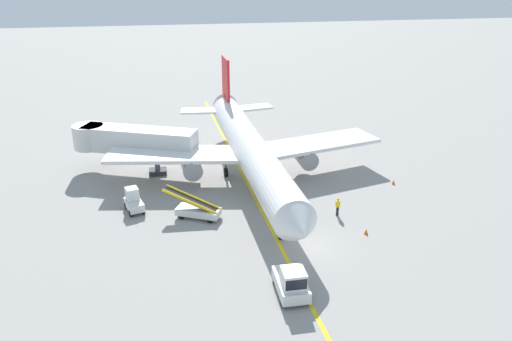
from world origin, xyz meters
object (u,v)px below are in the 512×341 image
object	(u,v)px
jet_bridge	(127,140)
belt_loader_forward_hold	(197,209)
pushback_tug	(292,282)
airliner	(249,148)
ground_crew_wing_walker	(338,206)
safety_cone_nose_left	(264,170)
baggage_tug_near_wing	(134,201)
safety_cone_nose_right	(366,232)
ground_crew_marshaller	(260,192)
safety_cone_wingtip_left	(393,182)

from	to	relation	value
jet_bridge	belt_loader_forward_hold	xyz separation A→B (m)	(6.28, -11.65, -2.77)
pushback_tug	belt_loader_forward_hold	bearing A→B (deg)	114.16
airliner	pushback_tug	xyz separation A→B (m)	(-0.41, -19.30, -2.42)
airliner	ground_crew_wing_walker	xyz separation A→B (m)	(6.29, -9.02, -2.51)
jet_bridge	pushback_tug	xyz separation A→B (m)	(11.71, -23.76, -2.55)
ground_crew_wing_walker	safety_cone_nose_left	xyz separation A→B (m)	(-4.47, 10.83, -0.69)
airliner	safety_cone_nose_left	bearing A→B (deg)	44.83
jet_bridge	belt_loader_forward_hold	distance (m)	13.52
pushback_tug	safety_cone_nose_left	xyz separation A→B (m)	(2.23, 21.11, -0.77)
pushback_tug	safety_cone_nose_left	size ratio (longest dim) A/B	8.20
airliner	baggage_tug_near_wing	xyz separation A→B (m)	(-11.30, -4.86, -2.49)
jet_bridge	safety_cone_nose_right	bearing A→B (deg)	-40.76
ground_crew_marshaller	safety_cone_nose_left	xyz separation A→B (m)	(1.71, 6.75, -0.69)
belt_loader_forward_hold	safety_cone_wingtip_left	bearing A→B (deg)	10.17
jet_bridge	pushback_tug	size ratio (longest dim) A/B	3.58
belt_loader_forward_hold	ground_crew_wing_walker	xyz separation A→B (m)	(12.13, -1.82, 0.13)
belt_loader_forward_hold	safety_cone_nose_left	world-z (taller)	belt_loader_forward_hold
airliner	safety_cone_wingtip_left	world-z (taller)	airliner
jet_bridge	baggage_tug_near_wing	xyz separation A→B (m)	(0.82, -9.31, -2.62)
ground_crew_marshaller	baggage_tug_near_wing	bearing A→B (deg)	179.59
safety_cone_nose_right	ground_crew_wing_walker	bearing A→B (deg)	110.07
jet_bridge	pushback_tug	distance (m)	26.61
jet_bridge	safety_cone_nose_left	world-z (taller)	jet_bridge
safety_cone_nose_right	belt_loader_forward_hold	bearing A→B (deg)	158.34
pushback_tug	ground_crew_marshaller	distance (m)	14.37
airliner	safety_cone_nose_left	world-z (taller)	airliner
safety_cone_nose_left	airliner	bearing A→B (deg)	-135.17
belt_loader_forward_hold	safety_cone_wingtip_left	size ratio (longest dim) A/B	11.48
safety_cone_nose_right	airliner	bearing A→B (deg)	121.16
airliner	belt_loader_forward_hold	world-z (taller)	airliner
safety_cone_nose_left	belt_loader_forward_hold	bearing A→B (deg)	-130.41
jet_bridge	belt_loader_forward_hold	world-z (taller)	jet_bridge
jet_bridge	safety_cone_wingtip_left	world-z (taller)	jet_bridge
safety_cone_nose_right	baggage_tug_near_wing	bearing A→B (deg)	157.90
baggage_tug_near_wing	safety_cone_wingtip_left	world-z (taller)	baggage_tug_near_wing
pushback_tug	safety_cone_nose_right	world-z (taller)	pushback_tug
airliner	safety_cone_wingtip_left	size ratio (longest dim) A/B	80.25
pushback_tug	belt_loader_forward_hold	xyz separation A→B (m)	(-5.43, 12.11, -0.22)
ground_crew_marshaller	safety_cone_nose_left	distance (m)	7.00
jet_bridge	belt_loader_forward_hold	size ratio (longest dim) A/B	2.56
baggage_tug_near_wing	safety_cone_wingtip_left	distance (m)	25.34
ground_crew_marshaller	airliner	bearing A→B (deg)	91.27
ground_crew_marshaller	safety_cone_nose_left	size ratio (longest dim) A/B	3.86
belt_loader_forward_hold	safety_cone_nose_left	xyz separation A→B (m)	(7.67, 9.01, -0.56)
belt_loader_forward_hold	ground_crew_wing_walker	bearing A→B (deg)	-8.55
pushback_tug	safety_cone_nose_right	xyz separation A→B (m)	(7.98, 6.78, -0.77)
pushback_tug	baggage_tug_near_wing	xyz separation A→B (m)	(-10.89, 14.44, -0.07)
belt_loader_forward_hold	safety_cone_nose_left	size ratio (longest dim) A/B	11.48
ground_crew_marshaller	safety_cone_nose_right	world-z (taller)	ground_crew_marshaller
ground_crew_marshaller	safety_cone_wingtip_left	distance (m)	13.97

